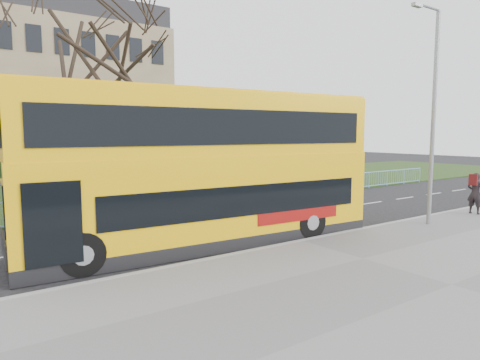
% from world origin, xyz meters
% --- Properties ---
extents(ground, '(120.00, 120.00, 0.00)m').
position_xyz_m(ground, '(0.00, 0.00, 0.00)').
color(ground, black).
rests_on(ground, ground).
extents(pavement, '(80.00, 10.50, 0.12)m').
position_xyz_m(pavement, '(0.00, -6.75, 0.06)').
color(pavement, slate).
rests_on(pavement, ground).
extents(kerb, '(80.00, 0.20, 0.14)m').
position_xyz_m(kerb, '(0.00, -1.55, 0.07)').
color(kerb, gray).
rests_on(kerb, ground).
extents(grass_verge, '(80.00, 15.40, 0.08)m').
position_xyz_m(grass_verge, '(0.00, 14.30, 0.04)').
color(grass_verge, '#203413').
rests_on(grass_verge, ground).
extents(guard_railing, '(40.00, 0.12, 1.10)m').
position_xyz_m(guard_railing, '(0.00, 6.60, 0.55)').
color(guard_railing, '#80C0E4').
rests_on(guard_railing, ground).
extents(bare_tree, '(9.19, 9.19, 13.12)m').
position_xyz_m(bare_tree, '(-3.00, 10.00, 6.64)').
color(bare_tree, black).
rests_on(bare_tree, grass_verge).
extents(yellow_bus, '(12.13, 3.64, 5.01)m').
position_xyz_m(yellow_bus, '(-2.60, 0.32, 2.69)').
color(yellow_bus, '#FFBD0A').
rests_on(yellow_bus, ground).
extents(pedestrian, '(0.52, 0.73, 1.86)m').
position_xyz_m(pedestrian, '(9.70, -2.52, 1.05)').
color(pedestrian, black).
rests_on(pedestrian, pavement).
extents(street_lamp, '(1.76, 0.19, 8.30)m').
position_xyz_m(street_lamp, '(5.89, -2.54, 4.67)').
color(street_lamp, gray).
rests_on(street_lamp, pavement).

